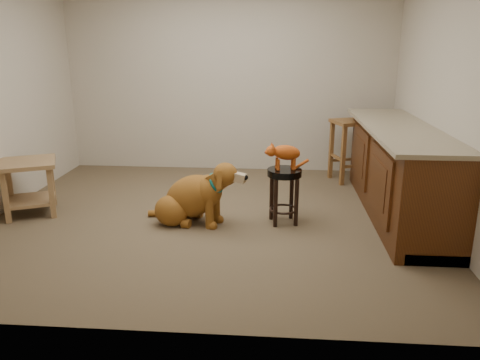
# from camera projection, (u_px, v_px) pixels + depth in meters

# --- Properties ---
(floor) EXTENTS (4.50, 4.00, 0.01)m
(floor) POSITION_uv_depth(u_px,v_px,m) (211.00, 218.00, 4.87)
(floor) COLOR brown
(floor) RESTS_ON ground
(room_shell) EXTENTS (4.54, 4.04, 2.62)m
(room_shell) POSITION_uv_depth(u_px,v_px,m) (208.00, 51.00, 4.39)
(room_shell) COLOR #B8AA94
(room_shell) RESTS_ON ground
(cabinet_run) EXTENTS (0.70, 2.56, 0.94)m
(cabinet_run) POSITION_uv_depth(u_px,v_px,m) (398.00, 174.00, 4.88)
(cabinet_run) COLOR #49230D
(cabinet_run) RESTS_ON ground
(padded_stool) EXTENTS (0.34, 0.34, 0.56)m
(padded_stool) POSITION_uv_depth(u_px,v_px,m) (284.00, 185.00, 4.64)
(padded_stool) COLOR black
(padded_stool) RESTS_ON ground
(wood_stool) EXTENTS (0.55, 0.55, 0.80)m
(wood_stool) POSITION_uv_depth(u_px,v_px,m) (349.00, 150.00, 6.08)
(wood_stool) COLOR brown
(wood_stool) RESTS_ON ground
(side_table) EXTENTS (0.74, 0.74, 0.58)m
(side_table) POSITION_uv_depth(u_px,v_px,m) (29.00, 179.00, 4.90)
(side_table) COLOR olive
(side_table) RESTS_ON ground
(golden_retriever) EXTENTS (1.07, 0.61, 0.70)m
(golden_retriever) POSITION_uv_depth(u_px,v_px,m) (193.00, 198.00, 4.68)
(golden_retriever) COLOR brown
(golden_retriever) RESTS_ON ground
(tabby_kitten) EXTENTS (0.45, 0.25, 0.30)m
(tabby_kitten) POSITION_uv_depth(u_px,v_px,m) (284.00, 153.00, 4.55)
(tabby_kitten) COLOR #AA4211
(tabby_kitten) RESTS_ON padded_stool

